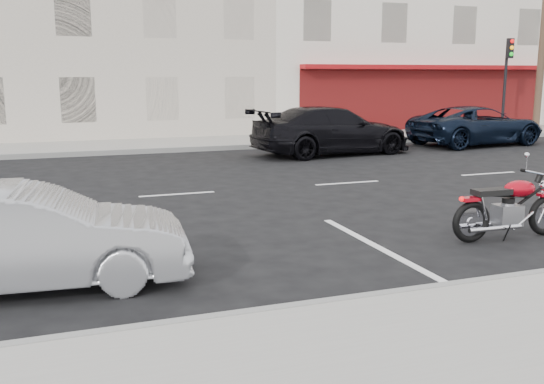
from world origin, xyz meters
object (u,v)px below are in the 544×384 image
Objects in this scene: utility_pole at (544,20)px; car_far at (332,131)px; suv_far at (477,126)px; sedan_silver at (27,238)px; fire_hydrant at (471,122)px; traffic_light at (507,73)px.

utility_pole is 12.87m from car_far.
utility_pole reaches higher than car_far.
utility_pole is at bearing -66.61° from suv_far.
car_far is (-6.00, -0.61, 0.06)m from suv_far.
car_far reaches higher than sedan_silver.
suv_far is (-2.13, -3.06, 0.16)m from fire_hydrant.
traffic_light is 1.02× the size of sedan_silver.
traffic_light is 2.53m from fire_hydrant.
suv_far is at bearing -49.04° from sedan_silver.
traffic_light is at bearing -172.39° from utility_pole.
fire_hydrant is 21.57m from sedan_silver.
utility_pole reaches higher than fire_hydrant.
car_far is at bearing -162.04° from utility_pole.
utility_pole is at bearing -50.76° from sedan_silver.
car_far is (8.60, 9.93, 0.14)m from sedan_silver.
car_far is (-9.64, -3.50, -1.80)m from traffic_light.
utility_pole is at bearing -78.54° from car_far.
traffic_light reaches higher than sedan_silver.
car_far is at bearing -155.71° from fire_hydrant.
suv_far is at bearing -141.49° from traffic_light.
utility_pole is 5.48m from fire_hydrant.
traffic_light is at bearing -6.36° from fire_hydrant.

